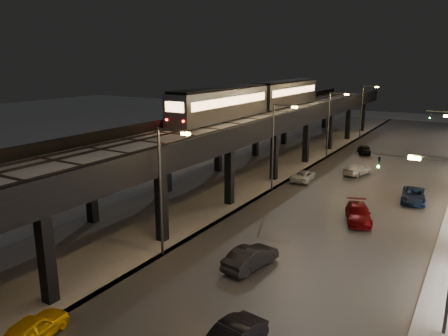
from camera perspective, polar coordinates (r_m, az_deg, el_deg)
The scene contains 19 objects.
road_surface at distance 46.92m, azimuth 17.45°, elevation -3.05°, with size 17.00×120.00×0.06m, color #46474D.
under_viaduct_pavement at distance 51.48m, azimuth 2.74°, elevation -0.91°, with size 11.00×120.00×0.06m, color #9FA1A8.
elevated_viaduct at distance 47.60m, azimuth 1.02°, elevation 4.76°, with size 9.00×100.00×6.30m.
viaduct_trackbed at distance 47.60m, azimuth 1.09°, elevation 5.69°, with size 8.40×100.00×0.32m.
viaduct_parapet_streetside at distance 45.57m, azimuth 5.89°, elevation 5.83°, with size 0.30×100.00×1.10m, color black.
viaduct_parapet_far at distance 49.84m, azimuth -3.25°, elevation 6.59°, with size 0.30×100.00×1.10m, color black.
streetlight_left_1 at distance 29.36m, azimuth -7.93°, elevation -2.05°, with size 2.57×0.28×9.00m.
streetlight_left_2 at distance 44.43m, azimuth 6.72°, elevation 3.49°, with size 2.57×0.28×9.00m.
streetlight_left_3 at distance 61.11m, azimuth 13.74°, elevation 6.07°, with size 2.57×0.28×9.00m.
streetlight_left_4 at distance 78.38m, azimuth 17.74°, elevation 7.49°, with size 2.57×0.28×9.00m.
traffic_light_rig_a at distance 32.17m, azimuth 26.90°, elevation -3.42°, with size 6.10×0.34×7.00m.
subway_train at distance 58.39m, azimuth 4.51°, elevation 9.20°, with size 3.00×36.52×3.59m.
car_taxi at distance 24.17m, azimuth -23.71°, elevation -18.83°, with size 1.57×3.90×1.33m, color yellow.
car_near_white at distance 29.05m, azimuth 3.49°, elevation -11.66°, with size 1.53×4.40×1.45m, color black.
car_mid_silver at distance 49.50m, azimuth 10.35°, elevation -1.04°, with size 2.02×4.39×1.22m, color silver.
car_mid_dark at distance 53.67m, azimuth 17.07°, elevation -0.23°, with size 1.80×4.42×1.28m, color silver.
car_far_white at distance 65.67m, azimuth 17.85°, elevation 2.30°, with size 1.63×4.05×1.38m, color black.
car_onc_dark at distance 45.32m, azimuth 23.57°, elevation -3.37°, with size 2.17×4.71×1.31m, color #162649.
car_onc_white at distance 38.44m, azimuth 17.14°, elevation -5.76°, with size 1.94×4.78×1.39m, color maroon.
Camera 1 is at (17.39, -8.89, 13.32)m, focal length 35.00 mm.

